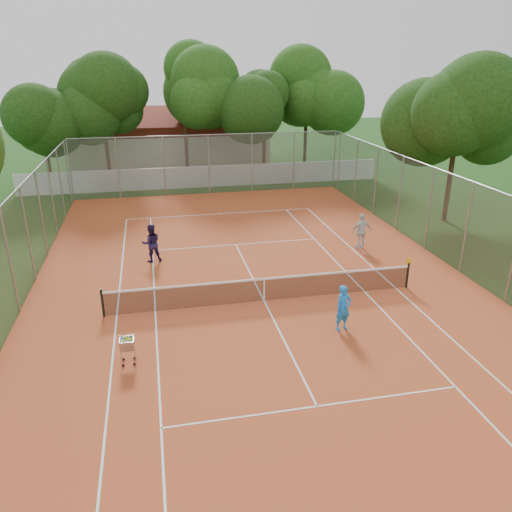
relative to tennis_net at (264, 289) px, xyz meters
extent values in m
plane|color=#163A10|center=(0.00, 0.00, -0.51)|extent=(120.00, 120.00, 0.00)
cube|color=#B64C23|center=(0.00, 0.00, -0.50)|extent=(18.00, 34.00, 0.02)
cube|color=white|center=(0.00, 0.00, -0.49)|extent=(10.98, 23.78, 0.01)
cube|color=black|center=(0.00, 0.00, 0.00)|extent=(11.88, 0.10, 0.98)
cube|color=slate|center=(0.00, 0.00, 1.49)|extent=(18.00, 34.00, 4.00)
cube|color=white|center=(0.00, 19.00, 0.24)|extent=(26.00, 0.30, 1.50)
cube|color=beige|center=(-2.00, 29.00, 1.69)|extent=(16.40, 9.00, 4.40)
cube|color=black|center=(0.00, 22.00, 4.49)|extent=(29.00, 19.00, 10.00)
imported|color=#1B81EC|center=(2.14, -2.66, 0.32)|extent=(0.68, 0.55, 1.63)
imported|color=#231745|center=(-4.12, 5.02, 0.39)|extent=(0.95, 0.80, 1.77)
imported|color=silver|center=(5.89, 4.60, 0.40)|extent=(1.06, 0.50, 1.78)
cube|color=#ABACB2|center=(-4.98, -3.25, -0.03)|extent=(0.52, 0.52, 0.93)
camera|label=1|loc=(-3.87, -16.75, 8.15)|focal=35.00mm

